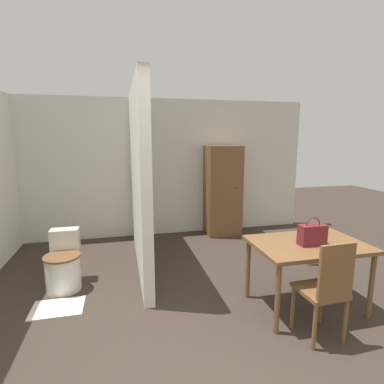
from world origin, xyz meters
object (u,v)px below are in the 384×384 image
(wooden_cabinet, at_px, (223,191))
(handbag, at_px, (312,234))
(dining_table, at_px, (308,250))
(space_heater, at_px, (313,245))
(wooden_chair, at_px, (326,288))
(toilet, at_px, (64,266))

(wooden_cabinet, bearing_deg, handbag, -89.53)
(dining_table, height_order, space_heater, dining_table)
(wooden_chair, height_order, toilet, wooden_chair)
(wooden_cabinet, bearing_deg, toilet, -148.71)
(toilet, xyz_separation_m, space_heater, (3.43, -0.01, -0.04))
(wooden_chair, xyz_separation_m, handbag, (0.16, 0.46, 0.33))
(wooden_chair, xyz_separation_m, toilet, (-2.43, 1.58, -0.23))
(wooden_chair, bearing_deg, dining_table, 70.29)
(handbag, height_order, space_heater, handbag)
(toilet, height_order, wooden_cabinet, wooden_cabinet)
(toilet, bearing_deg, wooden_cabinet, 31.29)
(wooden_cabinet, xyz_separation_m, space_heater, (0.86, -1.57, -0.59))
(dining_table, distance_m, wooden_cabinet, 2.63)
(toilet, bearing_deg, space_heater, -0.10)
(handbag, bearing_deg, wooden_chair, -109.17)
(dining_table, xyz_separation_m, handbag, (-0.00, -0.06, 0.19))
(dining_table, height_order, wooden_chair, wooden_chair)
(wooden_cabinet, bearing_deg, wooden_chair, -92.51)
(dining_table, xyz_separation_m, wooden_chair, (-0.16, -0.52, -0.14))
(handbag, relative_size, wooden_cabinet, 0.17)
(toilet, bearing_deg, wooden_chair, -32.92)
(dining_table, relative_size, space_heater, 2.35)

